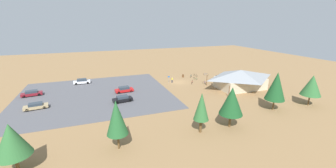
{
  "coord_description": "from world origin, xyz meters",
  "views": [
    {
      "loc": [
        23.76,
        55.24,
        17.33
      ],
      "look_at": [
        5.04,
        4.48,
        1.2
      ],
      "focal_mm": 22.37,
      "sensor_mm": 36.0,
      "label": 1
    }
  ],
  "objects_px": {
    "pine_center": "(276,86)",
    "bicycle_silver_yard_center": "(216,77)",
    "bicycle_black_near_porch": "(195,75)",
    "bicycle_white_near_sign": "(246,78)",
    "lot_sign": "(169,78)",
    "pine_far_west": "(11,140)",
    "car_red_inner_stall": "(124,89)",
    "car_maroon_second_row": "(32,93)",
    "bicycle_green_yard_left": "(195,79)",
    "car_black_aisle_side": "(123,99)",
    "bicycle_blue_back_row": "(206,74)",
    "bicycle_purple_yard_right": "(205,83)",
    "pine_east": "(117,118)",
    "car_white_far_end": "(82,81)",
    "car_tan_end_stall": "(36,106)",
    "pine_far_east": "(202,107)",
    "bicycle_teal_lone_west": "(191,76)",
    "trash_bin": "(183,76)",
    "pine_mideast": "(232,101)",
    "visitor_crossing_yard": "(172,80)",
    "bike_pavilion": "(240,78)",
    "pine_midwest": "(312,85)",
    "bicycle_yellow_front_row": "(239,78)",
    "bicycle_red_trailside": "(192,82)"
  },
  "relations": [
    {
      "from": "bicycle_yellow_front_row",
      "to": "car_red_inner_stall",
      "type": "bearing_deg",
      "value": 0.9
    },
    {
      "from": "pine_east",
      "to": "pine_far_west",
      "type": "xyz_separation_m",
      "value": [
        11.99,
        0.73,
        -0.48
      ]
    },
    {
      "from": "lot_sign",
      "to": "pine_far_west",
      "type": "bearing_deg",
      "value": 44.15
    },
    {
      "from": "car_white_far_end",
      "to": "car_tan_end_stall",
      "type": "bearing_deg",
      "value": 62.83
    },
    {
      "from": "bicycle_green_yard_left",
      "to": "car_black_aisle_side",
      "type": "height_order",
      "value": "car_black_aisle_side"
    },
    {
      "from": "pine_mideast",
      "to": "bicycle_purple_yard_right",
      "type": "bearing_deg",
      "value": -110.51
    },
    {
      "from": "pine_far_west",
      "to": "bicycle_black_near_porch",
      "type": "bearing_deg",
      "value": -140.8
    },
    {
      "from": "bicycle_teal_lone_west",
      "to": "car_red_inner_stall",
      "type": "distance_m",
      "value": 24.11
    },
    {
      "from": "car_maroon_second_row",
      "to": "car_tan_end_stall",
      "type": "bearing_deg",
      "value": 105.99
    },
    {
      "from": "pine_mideast",
      "to": "pine_far_west",
      "type": "bearing_deg",
      "value": 1.17
    },
    {
      "from": "bike_pavilion",
      "to": "car_white_far_end",
      "type": "distance_m",
      "value": 44.67
    },
    {
      "from": "pine_center",
      "to": "bicycle_black_near_porch",
      "type": "relative_size",
      "value": 4.98
    },
    {
      "from": "trash_bin",
      "to": "car_red_inner_stall",
      "type": "height_order",
      "value": "car_red_inner_stall"
    },
    {
      "from": "car_red_inner_stall",
      "to": "car_maroon_second_row",
      "type": "relative_size",
      "value": 0.99
    },
    {
      "from": "pine_east",
      "to": "car_tan_end_stall",
      "type": "distance_m",
      "value": 24.86
    },
    {
      "from": "pine_center",
      "to": "bicycle_silver_yard_center",
      "type": "bearing_deg",
      "value": -97.06
    },
    {
      "from": "pine_east",
      "to": "car_maroon_second_row",
      "type": "height_order",
      "value": "pine_east"
    },
    {
      "from": "pine_mideast",
      "to": "visitor_crossing_yard",
      "type": "distance_m",
      "value": 29.09
    },
    {
      "from": "bike_pavilion",
      "to": "pine_midwest",
      "type": "bearing_deg",
      "value": 111.38
    },
    {
      "from": "pine_far_east",
      "to": "car_tan_end_stall",
      "type": "height_order",
      "value": "pine_far_east"
    },
    {
      "from": "pine_mideast",
      "to": "bicycle_silver_yard_center",
      "type": "relative_size",
      "value": 5.03
    },
    {
      "from": "bicycle_blue_back_row",
      "to": "bicycle_purple_yard_right",
      "type": "bearing_deg",
      "value": 58.1
    },
    {
      "from": "pine_far_west",
      "to": "lot_sign",
      "type": "bearing_deg",
      "value": -135.85
    },
    {
      "from": "pine_midwest",
      "to": "bicycle_purple_yard_right",
      "type": "distance_m",
      "value": 25.64
    },
    {
      "from": "bicycle_black_near_porch",
      "to": "bicycle_yellow_front_row",
      "type": "height_order",
      "value": "bicycle_black_near_porch"
    },
    {
      "from": "bike_pavilion",
      "to": "car_tan_end_stall",
      "type": "height_order",
      "value": "bike_pavilion"
    },
    {
      "from": "trash_bin",
      "to": "pine_center",
      "type": "distance_m",
      "value": 31.36
    },
    {
      "from": "pine_midwest",
      "to": "car_tan_end_stall",
      "type": "relative_size",
      "value": 1.43
    },
    {
      "from": "pine_center",
      "to": "bicycle_silver_yard_center",
      "type": "relative_size",
      "value": 5.59
    },
    {
      "from": "bicycle_purple_yard_right",
      "to": "visitor_crossing_yard",
      "type": "relative_size",
      "value": 0.97
    },
    {
      "from": "trash_bin",
      "to": "bicycle_red_trailside",
      "type": "bearing_deg",
      "value": 86.49
    },
    {
      "from": "pine_mideast",
      "to": "pine_far_east",
      "type": "relative_size",
      "value": 1.05
    },
    {
      "from": "lot_sign",
      "to": "pine_mideast",
      "type": "xyz_separation_m",
      "value": [
        -0.41,
        28.74,
        3.33
      ]
    },
    {
      "from": "bicycle_red_trailside",
      "to": "car_maroon_second_row",
      "type": "relative_size",
      "value": 0.3
    },
    {
      "from": "bicycle_white_near_sign",
      "to": "car_red_inner_stall",
      "type": "xyz_separation_m",
      "value": [
        37.88,
        -0.27,
        0.38
      ]
    },
    {
      "from": "car_tan_end_stall",
      "to": "lot_sign",
      "type": "bearing_deg",
      "value": -165.13
    },
    {
      "from": "lot_sign",
      "to": "pine_mideast",
      "type": "height_order",
      "value": "pine_mideast"
    },
    {
      "from": "pine_east",
      "to": "pine_far_west",
      "type": "height_order",
      "value": "pine_east"
    },
    {
      "from": "bicycle_yellow_front_row",
      "to": "trash_bin",
      "type": "bearing_deg",
      "value": -26.88
    },
    {
      "from": "bicycle_blue_back_row",
      "to": "car_tan_end_stall",
      "type": "relative_size",
      "value": 0.27
    },
    {
      "from": "pine_far_west",
      "to": "car_red_inner_stall",
      "type": "xyz_separation_m",
      "value": [
        -16.62,
        -25.39,
        -3.56
      ]
    },
    {
      "from": "trash_bin",
      "to": "bicycle_purple_yard_right",
      "type": "height_order",
      "value": "trash_bin"
    },
    {
      "from": "bicycle_black_near_porch",
      "to": "bicycle_white_near_sign",
      "type": "bearing_deg",
      "value": 146.94
    },
    {
      "from": "bicycle_black_near_porch",
      "to": "pine_far_east",
      "type": "bearing_deg",
      "value": 63.8
    },
    {
      "from": "bike_pavilion",
      "to": "bicycle_blue_back_row",
      "type": "xyz_separation_m",
      "value": [
        1.43,
        -15.44,
        -2.48
      ]
    },
    {
      "from": "lot_sign",
      "to": "pine_far_west",
      "type": "distance_m",
      "value": 42.27
    },
    {
      "from": "bicycle_teal_lone_west",
      "to": "pine_far_east",
      "type": "bearing_deg",
      "value": 66.2
    },
    {
      "from": "pine_far_west",
      "to": "pine_far_east",
      "type": "bearing_deg",
      "value": -178.19
    },
    {
      "from": "pine_far_west",
      "to": "car_tan_end_stall",
      "type": "distance_m",
      "value": 21.19
    },
    {
      "from": "pine_center",
      "to": "bicycle_teal_lone_west",
      "type": "bearing_deg",
      "value": -82.16
    }
  ]
}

